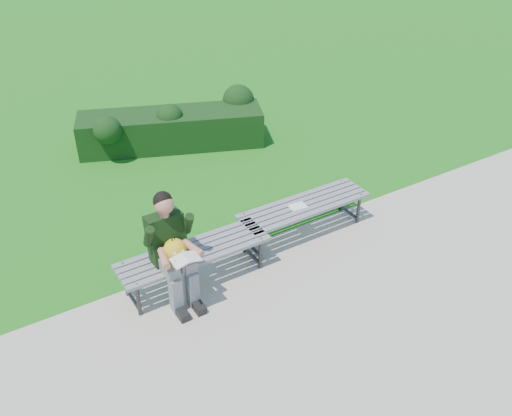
{
  "coord_description": "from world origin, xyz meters",
  "views": [
    {
      "loc": [
        -2.68,
        -5.09,
        4.45
      ],
      "look_at": [
        0.34,
        -0.17,
        0.68
      ],
      "focal_mm": 40.0,
      "sensor_mm": 36.0,
      "label": 1
    }
  ],
  "objects_px": {
    "seated_boy": "(172,246)",
    "paper_sheet": "(298,206)",
    "bench_left": "(194,254)",
    "hedge": "(175,126)",
    "bench_right": "(304,208)"
  },
  "relations": [
    {
      "from": "hedge",
      "to": "bench_left",
      "type": "height_order",
      "value": "hedge"
    },
    {
      "from": "bench_left",
      "to": "seated_boy",
      "type": "bearing_deg",
      "value": -162.2
    },
    {
      "from": "bench_right",
      "to": "seated_boy",
      "type": "relative_size",
      "value": 1.37
    },
    {
      "from": "hedge",
      "to": "seated_boy",
      "type": "relative_size",
      "value": 2.43
    },
    {
      "from": "bench_left",
      "to": "paper_sheet",
      "type": "bearing_deg",
      "value": 5.25
    },
    {
      "from": "bench_left",
      "to": "hedge",
      "type": "bearing_deg",
      "value": 68.76
    },
    {
      "from": "hedge",
      "to": "bench_left",
      "type": "relative_size",
      "value": 1.77
    },
    {
      "from": "seated_boy",
      "to": "bench_left",
      "type": "bearing_deg",
      "value": 17.8
    },
    {
      "from": "hedge",
      "to": "bench_left",
      "type": "xyz_separation_m",
      "value": [
        -1.33,
        -3.42,
        0.06
      ]
    },
    {
      "from": "hedge",
      "to": "seated_boy",
      "type": "bearing_deg",
      "value": -114.86
    },
    {
      "from": "paper_sheet",
      "to": "bench_left",
      "type": "bearing_deg",
      "value": -174.75
    },
    {
      "from": "seated_boy",
      "to": "paper_sheet",
      "type": "xyz_separation_m",
      "value": [
        1.85,
        0.24,
        -0.24
      ]
    },
    {
      "from": "seated_boy",
      "to": "paper_sheet",
      "type": "relative_size",
      "value": 5.63
    },
    {
      "from": "seated_boy",
      "to": "paper_sheet",
      "type": "height_order",
      "value": "seated_boy"
    },
    {
      "from": "seated_boy",
      "to": "paper_sheet",
      "type": "distance_m",
      "value": 1.88
    }
  ]
}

